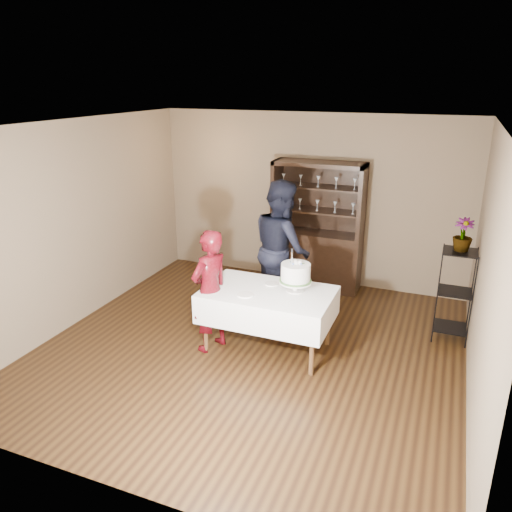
# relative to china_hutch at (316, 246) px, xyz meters

# --- Properties ---
(floor) EXTENTS (5.00, 5.00, 0.00)m
(floor) POSITION_rel_china_hutch_xyz_m (-0.20, -2.25, -0.66)
(floor) COLOR black
(floor) RESTS_ON ground
(ceiling) EXTENTS (5.00, 5.00, 0.00)m
(ceiling) POSITION_rel_china_hutch_xyz_m (-0.20, -2.25, 2.04)
(ceiling) COLOR silver
(ceiling) RESTS_ON back_wall
(back_wall) EXTENTS (5.00, 0.02, 2.70)m
(back_wall) POSITION_rel_china_hutch_xyz_m (-0.20, 0.25, 0.69)
(back_wall) COLOR brown
(back_wall) RESTS_ON floor
(wall_left) EXTENTS (0.02, 5.00, 2.70)m
(wall_left) POSITION_rel_china_hutch_xyz_m (-2.70, -2.25, 0.69)
(wall_left) COLOR brown
(wall_left) RESTS_ON floor
(wall_right) EXTENTS (0.02, 5.00, 2.70)m
(wall_right) POSITION_rel_china_hutch_xyz_m (2.30, -2.25, 0.69)
(wall_right) COLOR brown
(wall_right) RESTS_ON floor
(china_hutch) EXTENTS (1.40, 0.48, 2.00)m
(china_hutch) POSITION_rel_china_hutch_xyz_m (0.00, 0.00, 0.00)
(china_hutch) COLOR black
(china_hutch) RESTS_ON floor
(plant_etagere) EXTENTS (0.42, 0.42, 1.20)m
(plant_etagere) POSITION_rel_china_hutch_xyz_m (2.08, -1.05, -0.01)
(plant_etagere) COLOR black
(plant_etagere) RESTS_ON floor
(cake_table) EXTENTS (1.55, 0.96, 0.78)m
(cake_table) POSITION_rel_china_hutch_xyz_m (-0.01, -2.17, -0.07)
(cake_table) COLOR white
(cake_table) RESTS_ON floor
(woman) EXTENTS (0.53, 0.65, 1.53)m
(woman) POSITION_rel_china_hutch_xyz_m (-0.66, -2.41, 0.10)
(woman) COLOR #370508
(woman) RESTS_ON floor
(man) EXTENTS (1.13, 1.18, 1.91)m
(man) POSITION_rel_china_hutch_xyz_m (-0.21, -1.10, 0.29)
(man) COLOR black
(man) RESTS_ON floor
(cake) EXTENTS (0.41, 0.41, 0.54)m
(cake) POSITION_rel_china_hutch_xyz_m (0.29, -2.05, 0.33)
(cake) COLOR white
(cake) RESTS_ON cake_table
(plate_near) EXTENTS (0.21, 0.21, 0.01)m
(plate_near) POSITION_rel_china_hutch_xyz_m (-0.21, -2.39, 0.12)
(plate_near) COLOR white
(plate_near) RESTS_ON cake_table
(plate_far) EXTENTS (0.22, 0.22, 0.01)m
(plate_far) POSITION_rel_china_hutch_xyz_m (-0.04, -1.97, 0.12)
(plate_far) COLOR white
(plate_far) RESTS_ON cake_table
(potted_plant) EXTENTS (0.23, 0.23, 0.41)m
(potted_plant) POSITION_rel_china_hutch_xyz_m (2.08, -1.03, 0.73)
(potted_plant) COLOR #457136
(potted_plant) RESTS_ON plant_etagere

